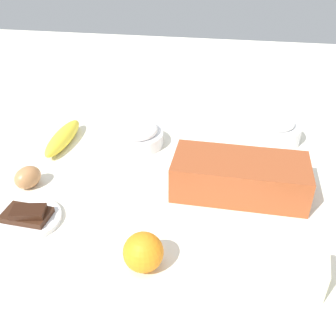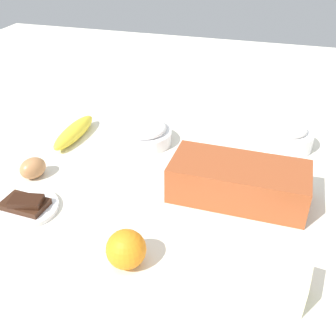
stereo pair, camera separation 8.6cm
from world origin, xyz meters
TOP-DOWN VIEW (x-y plane):
  - ground_plane at (0.00, 0.00)m, footprint 2.40×2.40m
  - loaf_pan at (0.15, -0.01)m, footprint 0.28×0.14m
  - flour_bowl at (0.24, 0.24)m, footprint 0.13×0.13m
  - sugar_bowl at (-0.11, 0.16)m, footprint 0.14×0.14m
  - banana at (-0.30, 0.13)m, footprint 0.05×0.19m
  - orange_fruit at (-0.00, -0.25)m, footprint 0.07×0.07m
  - butter_block at (0.25, -0.24)m, footprint 0.10×0.08m
  - egg_near_butter at (-0.30, -0.06)m, footprint 0.07×0.08m
  - chocolate_plate at (-0.25, -0.17)m, footprint 0.13×0.13m

SIDE VIEW (x-z plane):
  - ground_plane at x=0.00m, z-range -0.02..0.00m
  - chocolate_plate at x=-0.25m, z-range -0.01..0.03m
  - banana at x=-0.30m, z-range 0.00..0.04m
  - egg_near_butter at x=-0.30m, z-range 0.00..0.05m
  - sugar_bowl at x=-0.11m, z-range 0.00..0.06m
  - butter_block at x=0.25m, z-range 0.00..0.06m
  - flour_bowl at x=0.24m, z-range 0.00..0.07m
  - orange_fruit at x=0.00m, z-range 0.00..0.07m
  - loaf_pan at x=0.15m, z-range 0.00..0.08m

